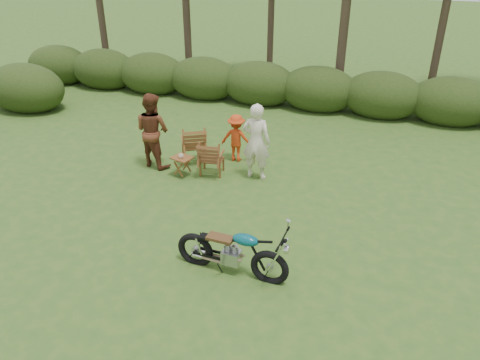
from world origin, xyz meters
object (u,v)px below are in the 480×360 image
(adult_b, at_px, (156,165))
(child, at_px, (236,160))
(cup, at_px, (181,156))
(adult_a, at_px, (256,177))
(lawn_chair_left, at_px, (195,161))
(side_table, at_px, (183,167))
(lawn_chair_right, at_px, (212,173))
(motorcycle, at_px, (232,271))

(adult_b, height_order, child, adult_b)
(cup, distance_m, adult_a, 1.83)
(lawn_chair_left, height_order, side_table, side_table)
(lawn_chair_right, xyz_separation_m, side_table, (-0.61, -0.33, 0.24))
(adult_a, bearing_deg, child, -42.64)
(motorcycle, distance_m, adult_b, 4.61)
(lawn_chair_left, height_order, cup, cup)
(lawn_chair_left, distance_m, adult_b, 0.97)
(side_table, xyz_separation_m, cup, (-0.01, -0.03, 0.29))
(cup, xyz_separation_m, adult_b, (-0.90, 0.37, -0.53))
(lawn_chair_right, height_order, cup, cup)
(adult_a, height_order, adult_b, adult_b)
(motorcycle, distance_m, lawn_chair_left, 4.50)
(adult_b, bearing_deg, lawn_chair_left, -133.36)
(motorcycle, distance_m, cup, 3.78)
(lawn_chair_left, relative_size, cup, 8.09)
(motorcycle, height_order, adult_a, adult_a)
(lawn_chair_left, height_order, adult_b, adult_b)
(lawn_chair_left, relative_size, child, 0.79)
(motorcycle, xyz_separation_m, cup, (-2.28, 2.97, 0.53))
(cup, bearing_deg, lawn_chair_left, 93.89)
(lawn_chair_right, distance_m, side_table, 0.74)
(motorcycle, height_order, lawn_chair_right, motorcycle)
(cup, height_order, adult_a, adult_a)
(lawn_chair_right, height_order, child, child)
(motorcycle, height_order, side_table, motorcycle)
(lawn_chair_right, bearing_deg, child, -117.46)
(cup, bearing_deg, adult_a, 17.15)
(motorcycle, relative_size, adult_b, 1.03)
(adult_a, bearing_deg, adult_b, 5.79)
(side_table, bearing_deg, cup, -102.84)
(motorcycle, bearing_deg, adult_b, 136.64)
(motorcycle, bearing_deg, lawn_chair_left, 124.44)
(lawn_chair_right, relative_size, adult_b, 0.47)
(side_table, bearing_deg, child, 52.71)
(adult_a, distance_m, adult_b, 2.57)
(lawn_chair_left, bearing_deg, cup, 64.85)
(adult_b, bearing_deg, motorcycle, 149.26)
(side_table, bearing_deg, adult_b, 159.19)
(cup, bearing_deg, side_table, 77.16)
(lawn_chair_left, distance_m, cup, 1.03)
(adult_a, bearing_deg, cup, 19.77)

